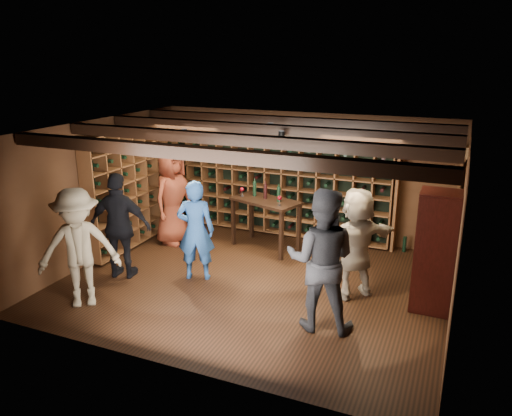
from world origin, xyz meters
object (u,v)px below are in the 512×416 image
at_px(guest_beige, 356,243).
at_px(guest_red_floral, 173,197).
at_px(man_grey_suit, 321,260).
at_px(man_blue_shirt, 196,230).
at_px(tasting_table, 265,206).
at_px(guest_woman_black, 120,226).
at_px(guest_khaki, 79,248).
at_px(display_cabinet, 435,254).

bearing_deg(guest_beige, guest_red_floral, -59.77).
bearing_deg(man_grey_suit, guest_beige, -110.78).
height_order(man_blue_shirt, tasting_table, man_blue_shirt).
bearing_deg(man_blue_shirt, guest_beige, 169.35).
distance_m(guest_red_floral, guest_woman_black, 1.70).
relative_size(guest_red_floral, guest_khaki, 1.04).
xyz_separation_m(man_blue_shirt, guest_woman_black, (-1.16, -0.43, 0.05)).
bearing_deg(guest_red_floral, man_grey_suit, -110.30).
relative_size(man_blue_shirt, man_grey_suit, 0.85).
bearing_deg(guest_beige, tasting_table, -79.64).
height_order(guest_red_floral, guest_khaki, guest_red_floral).
height_order(display_cabinet, man_blue_shirt, display_cabinet).
distance_m(guest_beige, tasting_table, 2.36).
bearing_deg(guest_red_floral, guest_khaki, -168.43).
bearing_deg(guest_beige, man_grey_suit, 31.62).
relative_size(display_cabinet, guest_khaki, 0.98).
xyz_separation_m(display_cabinet, tasting_table, (-3.11, 1.28, -0.01)).
relative_size(guest_woman_black, guest_khaki, 0.99).
height_order(guest_woman_black, guest_khaki, guest_khaki).
bearing_deg(tasting_table, display_cabinet, -4.47).
bearing_deg(guest_red_floral, man_blue_shirt, -126.96).
relative_size(man_grey_suit, tasting_table, 1.38).
bearing_deg(man_blue_shirt, tasting_table, -127.55).
bearing_deg(man_blue_shirt, display_cabinet, 166.74).
bearing_deg(guest_khaki, guest_woman_black, 55.15).
height_order(display_cabinet, tasting_table, display_cabinet).
bearing_deg(man_blue_shirt, man_grey_suit, 143.28).
distance_m(man_blue_shirt, guest_khaki, 1.83).
distance_m(man_blue_shirt, guest_red_floral, 1.77).
height_order(display_cabinet, man_grey_suit, man_grey_suit).
relative_size(man_grey_suit, guest_red_floral, 1.05).
xyz_separation_m(guest_khaki, tasting_table, (1.65, 3.14, -0.05)).
relative_size(man_blue_shirt, guest_khaki, 0.94).
bearing_deg(guest_red_floral, guest_woman_black, -168.82).
distance_m(guest_woman_black, tasting_table, 2.71).
xyz_separation_m(display_cabinet, guest_khaki, (-4.76, -1.86, 0.04)).
height_order(man_blue_shirt, guest_beige, guest_beige).
distance_m(display_cabinet, guest_woman_black, 4.89).
bearing_deg(display_cabinet, guest_red_floral, 169.93).
distance_m(display_cabinet, guest_beige, 1.13).
bearing_deg(man_grey_suit, guest_khaki, 3.38).
bearing_deg(tasting_table, guest_woman_black, -111.11).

